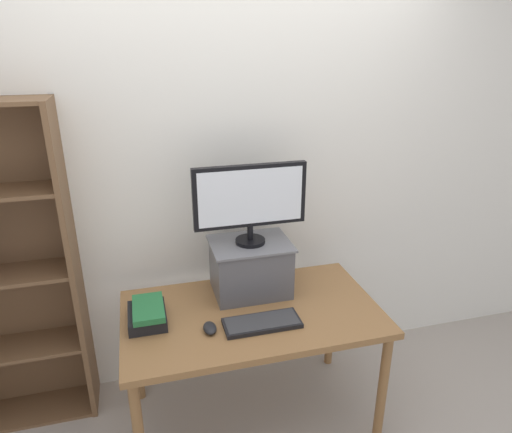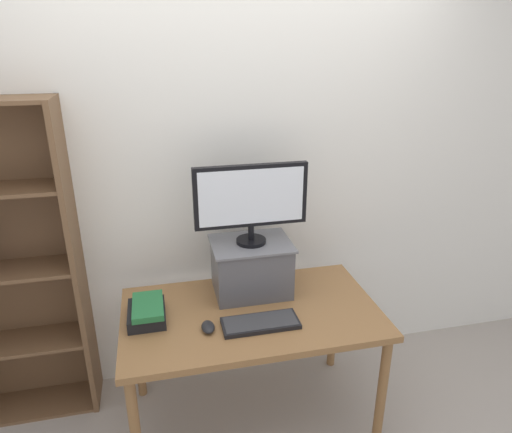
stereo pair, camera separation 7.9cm
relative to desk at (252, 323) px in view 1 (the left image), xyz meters
The scene contains 8 objects.
ground_plane 0.64m from the desk, ahead, with size 12.00×12.00×0.00m, color #9E9389.
back_wall 0.86m from the desk, 90.00° to the left, with size 7.00×0.08×2.60m.
desk is the anchor object (origin of this frame).
riser_box 0.31m from the desk, 77.52° to the left, with size 0.43×0.33×0.30m.
computer_monitor 0.65m from the desk, 77.43° to the left, with size 0.60×0.16×0.43m.
keyboard 0.16m from the desk, 82.91° to the right, with size 0.38×0.16×0.02m.
computer_mouse 0.28m from the desk, 153.67° to the right, with size 0.06×0.10×0.04m.
book_stack 0.54m from the desk, behind, with size 0.18×0.25×0.09m.
Camera 1 is at (-0.51, -1.97, 2.05)m, focal length 32.00 mm.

